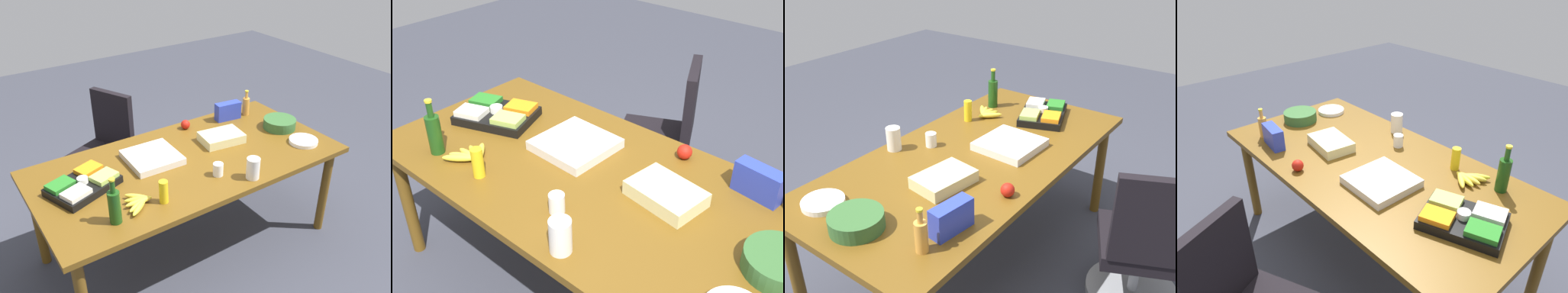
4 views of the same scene
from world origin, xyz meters
The scene contains 15 objects.
ground_plane centered at (0.00, 0.00, 0.00)m, with size 10.00×10.00×0.00m, color #383A45.
conference_table centered at (0.00, 0.00, 0.72)m, with size 2.22×1.08×0.80m.
dressing_bottle centered at (-0.84, -0.36, 0.88)m, with size 0.06×0.06×0.22m.
paper_cup centered at (-0.05, 0.29, 0.84)m, with size 0.07×0.07×0.09m, color white.
apple_red centered at (-0.25, -0.42, 0.84)m, with size 0.08×0.08×0.08m, color #B51A0F.
veggie_tray centered at (0.76, -0.07, 0.83)m, with size 0.50×0.42×0.09m.
mustard_bottle centered at (0.41, 0.34, 0.87)m, with size 0.06×0.06×0.15m, color yellow.
salad_bowl centered at (-0.90, 0.00, 0.84)m, with size 0.26×0.26×0.08m, color #315E2C.
sheet_cake centered at (-0.36, -0.08, 0.83)m, with size 0.32×0.22×0.07m, color beige.
mayo_jar centered at (-0.23, 0.45, 0.87)m, with size 0.09×0.09×0.15m, color white.
pizza_box centered at (0.22, -0.13, 0.82)m, with size 0.36×0.36×0.05m, color silver.
banana_bunch centered at (0.55, 0.29, 0.82)m, with size 0.19×0.24×0.04m.
chip_bag_blue centered at (-0.65, -0.37, 0.87)m, with size 0.22×0.08×0.15m, color #293BB4.
wine_bottle centered at (0.73, 0.35, 0.91)m, with size 0.09×0.09×0.30m.
paper_plate_stack centered at (-0.87, 0.29, 0.81)m, with size 0.22×0.22×0.03m, color white.
Camera 4 is at (1.53, -1.37, 2.05)m, focal length 33.22 mm.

